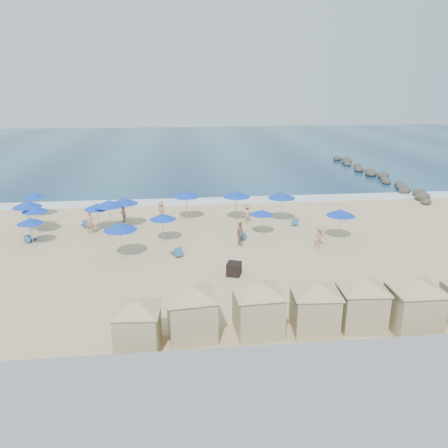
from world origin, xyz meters
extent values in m
plane|color=#CEB283|center=(0.00, 0.00, 0.00)|extent=(160.00, 160.00, 0.00)
cube|color=navy|center=(0.00, 55.00, 0.03)|extent=(160.00, 80.00, 0.06)
cube|color=white|center=(0.00, 15.50, 0.04)|extent=(160.00, 2.50, 0.08)
cube|color=gray|center=(0.00, -13.00, 0.55)|extent=(160.00, 2.20, 1.10)
cube|color=gray|center=(0.00, -16.00, 1.16)|extent=(160.00, 4.00, 0.12)
ellipsoid|color=#302B28|center=(23.40, 12.00, 0.28)|extent=(1.00, 1.00, 0.65)
ellipsoid|color=#302B28|center=(23.88, 13.50, 0.41)|extent=(1.48, 1.48, 0.96)
ellipsoid|color=#302B28|center=(24.36, 15.00, 0.39)|extent=(1.40, 1.40, 0.91)
ellipsoid|color=#302B28|center=(23.52, 16.50, 0.36)|extent=(1.32, 1.32, 0.86)
ellipsoid|color=#302B28|center=(24.00, 18.00, 0.34)|extent=(1.24, 1.24, 0.81)
ellipsoid|color=#302B28|center=(24.48, 19.50, 0.32)|extent=(1.16, 1.16, 0.75)
ellipsoid|color=#302B28|center=(23.64, 21.00, 0.30)|extent=(1.08, 1.08, 0.70)
ellipsoid|color=#302B28|center=(24.12, 22.50, 0.28)|extent=(1.00, 1.00, 0.65)
ellipsoid|color=#302B28|center=(24.60, 24.00, 0.41)|extent=(1.48, 1.48, 0.96)
ellipsoid|color=#302B28|center=(23.76, 25.50, 0.39)|extent=(1.40, 1.40, 0.91)
ellipsoid|color=#302B28|center=(24.24, 27.00, 0.36)|extent=(1.32, 1.32, 0.86)
ellipsoid|color=#302B28|center=(23.40, 28.50, 0.34)|extent=(1.24, 1.24, 0.81)
ellipsoid|color=#302B28|center=(23.88, 30.00, 0.32)|extent=(1.16, 1.16, 0.75)
ellipsoid|color=#302B28|center=(24.36, 31.50, 0.30)|extent=(1.08, 1.08, 0.70)
ellipsoid|color=#302B28|center=(23.52, 33.00, 0.28)|extent=(1.00, 1.00, 0.65)
ellipsoid|color=#302B28|center=(24.00, 34.50, 0.41)|extent=(1.48, 1.48, 0.96)
ellipsoid|color=#302B28|center=(24.48, 36.00, 0.39)|extent=(1.40, 1.40, 0.91)
ellipsoid|color=#302B28|center=(23.64, 37.50, 0.36)|extent=(1.32, 1.32, 0.86)
cube|color=black|center=(2.41, -2.54, 0.42)|extent=(1.07, 1.07, 0.83)
cube|color=tan|center=(-2.87, -9.83, 0.94)|extent=(2.03, 2.03, 1.89)
cube|color=tan|center=(-2.87, -9.83, 1.89)|extent=(2.13, 2.13, 0.08)
pyramid|color=tan|center=(-2.87, -9.83, 2.36)|extent=(4.13, 4.13, 0.47)
cube|color=tan|center=(-0.44, -9.16, 1.06)|extent=(2.33, 2.33, 2.13)
cube|color=tan|center=(-0.44, -9.16, 2.13)|extent=(2.45, 2.45, 0.09)
pyramid|color=tan|center=(-0.44, -9.16, 2.66)|extent=(4.64, 4.64, 0.53)
cube|color=tan|center=(2.71, -9.12, 1.06)|extent=(2.24, 2.24, 2.12)
cube|color=tan|center=(2.71, -9.12, 2.12)|extent=(2.35, 2.35, 0.08)
pyramid|color=tan|center=(2.71, -9.12, 2.65)|extent=(4.63, 4.63, 0.53)
cube|color=tan|center=(5.42, -9.25, 1.02)|extent=(2.18, 2.18, 2.04)
cube|color=tan|center=(5.42, -9.25, 2.04)|extent=(2.28, 2.28, 0.08)
pyramid|color=tan|center=(5.42, -9.25, 2.55)|extent=(4.46, 4.46, 0.51)
cube|color=tan|center=(7.78, -9.10, 1.03)|extent=(2.18, 2.18, 2.06)
cube|color=tan|center=(7.78, -9.10, 2.06)|extent=(2.29, 2.29, 0.08)
pyramid|color=tan|center=(7.78, -9.10, 2.57)|extent=(4.50, 4.50, 0.51)
cube|color=tan|center=(10.16, -9.65, 1.08)|extent=(2.17, 2.17, 2.16)
cube|color=tan|center=(10.16, -9.65, 2.16)|extent=(2.28, 2.28, 0.09)
pyramid|color=tan|center=(10.16, -9.65, 2.70)|extent=(4.73, 4.73, 0.54)
cylinder|color=#A5A8AD|center=(-12.84, 7.58, 1.05)|extent=(0.06, 0.06, 2.09)
cone|color=#113AB9|center=(-12.84, 7.58, 2.28)|extent=(2.31, 2.31, 0.50)
sphere|color=#113AB9|center=(-12.84, 7.58, 2.59)|extent=(0.09, 0.09, 0.09)
cylinder|color=#A5A8AD|center=(-11.69, 4.37, 0.85)|extent=(0.04, 0.04, 1.70)
cone|color=#113AB9|center=(-11.69, 4.37, 1.86)|extent=(1.88, 1.88, 0.40)
sphere|color=#113AB9|center=(-11.69, 4.37, 2.11)|extent=(0.07, 0.07, 0.07)
cylinder|color=#A5A8AD|center=(-12.11, 7.01, 0.92)|extent=(0.05, 0.05, 1.85)
cone|color=#113AB9|center=(-12.11, 7.01, 2.02)|extent=(2.04, 2.04, 0.44)
sphere|color=#113AB9|center=(-12.11, 7.01, 2.29)|extent=(0.08, 0.08, 0.08)
cylinder|color=#A5A8AD|center=(-4.82, 1.07, 1.04)|extent=(0.05, 0.05, 2.08)
cone|color=#113AB9|center=(-4.82, 1.07, 2.28)|extent=(2.30, 2.30, 0.49)
sphere|color=#113AB9|center=(-4.82, 1.07, 2.58)|extent=(0.09, 0.09, 0.09)
cylinder|color=#A5A8AD|center=(-7.39, 7.22, 0.93)|extent=(0.05, 0.05, 1.87)
cone|color=#113AB9|center=(-7.39, 7.22, 2.04)|extent=(2.06, 2.06, 0.44)
sphere|color=#113AB9|center=(-7.39, 7.22, 2.31)|extent=(0.08, 0.08, 0.08)
cylinder|color=#A5A8AD|center=(-5.31, 7.87, 1.04)|extent=(0.05, 0.05, 2.08)
cone|color=#113AB9|center=(-5.31, 7.87, 2.27)|extent=(2.30, 2.30, 0.49)
sphere|color=#113AB9|center=(-5.31, 7.87, 2.58)|extent=(0.09, 0.09, 0.09)
cylinder|color=#A5A8AD|center=(-2.08, 4.01, 0.91)|extent=(0.05, 0.05, 1.82)
cone|color=#113AB9|center=(-2.08, 4.01, 1.99)|extent=(2.01, 2.01, 0.43)
sphere|color=#113AB9|center=(-2.08, 4.01, 2.25)|extent=(0.08, 0.08, 0.08)
cylinder|color=#A5A8AD|center=(-0.22, 9.45, 1.06)|extent=(0.06, 0.06, 2.13)
cone|color=#113AB9|center=(-0.22, 9.45, 2.32)|extent=(2.35, 2.35, 0.50)
sphere|color=#113AB9|center=(-0.22, 9.45, 2.63)|extent=(0.09, 0.09, 0.09)
cylinder|color=#A5A8AD|center=(5.55, 4.81, 0.85)|extent=(0.04, 0.04, 1.70)
cone|color=#113AB9|center=(5.55, 4.81, 1.85)|extent=(1.87, 1.87, 0.40)
sphere|color=#113AB9|center=(5.55, 4.81, 2.10)|extent=(0.07, 0.07, 0.07)
cylinder|color=#A5A8AD|center=(4.08, 8.79, 1.09)|extent=(0.06, 0.06, 2.18)
cone|color=#113AB9|center=(4.08, 8.79, 2.38)|extent=(2.41, 2.41, 0.52)
sphere|color=#113AB9|center=(4.08, 8.79, 2.69)|extent=(0.09, 0.09, 0.09)
cylinder|color=#A5A8AD|center=(7.84, 8.02, 1.08)|extent=(0.06, 0.06, 2.16)
cone|color=#113AB9|center=(7.84, 8.02, 2.36)|extent=(2.39, 2.39, 0.51)
sphere|color=#113AB9|center=(7.84, 8.02, 2.67)|extent=(0.09, 0.09, 0.09)
cylinder|color=#A5A8AD|center=(11.19, 3.00, 1.00)|extent=(0.05, 0.05, 1.99)
cone|color=#113AB9|center=(11.19, 3.00, 2.17)|extent=(2.20, 2.20, 0.47)
sphere|color=#113AB9|center=(11.19, 3.00, 2.46)|extent=(0.08, 0.08, 0.08)
cylinder|color=#A5A8AD|center=(-6.38, 7.03, 1.06)|extent=(0.06, 0.06, 2.12)
cone|color=#113AB9|center=(-6.38, 7.03, 2.32)|extent=(2.35, 2.35, 0.50)
sphere|color=#113AB9|center=(-6.38, 7.03, 2.62)|extent=(0.09, 0.09, 0.09)
cylinder|color=#A5A8AD|center=(-13.52, 11.71, 0.92)|extent=(0.05, 0.05, 1.83)
cone|color=#113AB9|center=(-13.52, 11.71, 2.00)|extent=(2.02, 2.02, 0.43)
sphere|color=#113AB9|center=(-13.52, 11.71, 2.26)|extent=(0.08, 0.08, 0.08)
cube|color=#235782|center=(-12.11, 5.19, 0.15)|extent=(0.70, 1.17, 0.30)
cube|color=#235782|center=(-12.19, 4.73, 0.37)|extent=(0.56, 0.39, 0.53)
cube|color=#235782|center=(-8.74, 8.54, 0.15)|extent=(0.90, 1.20, 0.30)
cube|color=#235782|center=(-8.56, 8.12, 0.37)|extent=(0.59, 0.47, 0.53)
cube|color=#235782|center=(-5.47, 7.22, 0.15)|extent=(0.86, 1.20, 0.30)
cube|color=#235782|center=(-5.31, 6.79, 0.37)|extent=(0.59, 0.46, 0.53)
cube|color=#235782|center=(-1.14, 1.23, 0.16)|extent=(0.90, 1.33, 0.33)
cube|color=#235782|center=(-0.99, 0.75, 0.41)|extent=(0.64, 0.49, 0.59)
cube|color=#235782|center=(3.97, 4.17, 0.15)|extent=(0.83, 1.22, 0.31)
cube|color=#235782|center=(3.83, 3.72, 0.37)|extent=(0.59, 0.45, 0.54)
cube|color=#235782|center=(8.90, 7.19, 0.15)|extent=(0.83, 1.25, 0.32)
cube|color=#235782|center=(8.77, 6.72, 0.39)|extent=(0.61, 0.45, 0.56)
imported|color=tan|center=(-7.86, 6.46, 0.93)|extent=(0.71, 0.50, 1.85)
imported|color=tan|center=(-5.72, 9.48, 0.83)|extent=(0.86, 0.97, 1.65)
imported|color=tan|center=(3.51, 2.65, 0.92)|extent=(0.91, 1.16, 1.83)
imported|color=tan|center=(4.89, 8.00, 0.81)|extent=(1.06, 0.63, 1.62)
imported|color=tan|center=(-2.39, 9.33, 0.87)|extent=(0.61, 0.89, 1.75)
imported|color=tan|center=(9.13, 1.37, 0.88)|extent=(1.30, 1.02, 1.76)
camera|label=1|loc=(-0.85, -27.23, 11.38)|focal=35.00mm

